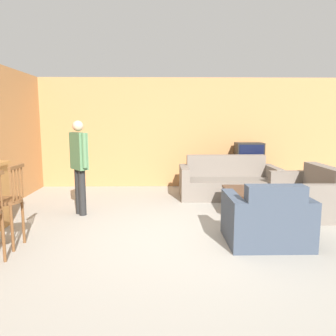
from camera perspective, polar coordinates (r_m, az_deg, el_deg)
The scene contains 10 objects.
ground_plane at distance 4.59m, azimuth 1.70°, elevation -12.18°, with size 24.00×24.00×0.00m, color gray.
wall_back at distance 7.93m, azimuth 0.45°, elevation 6.12°, with size 9.40×0.08×2.60m.
bar_chair_mid at distance 4.62m, azimuth -26.30°, elevation -5.85°, with size 0.43×0.43×1.06m.
couch_far at distance 7.02m, azimuth 10.37°, elevation -2.54°, with size 2.01×0.91×0.86m.
armchair_near at distance 4.52m, azimuth 16.83°, elevation -8.87°, with size 1.03×0.87×0.83m.
loveseat_right at distance 6.26m, azimuth 23.23°, elevation -4.46°, with size 0.84×1.50×0.82m.
coffee_table at distance 5.82m, azimuth 13.22°, elevation -4.34°, with size 0.62×0.97×0.41m.
tv_unit at distance 7.93m, azimuth 13.79°, elevation -1.50°, with size 1.10×0.44×0.57m.
tv at distance 7.86m, azimuth 13.93°, elevation 2.41°, with size 0.62×0.43×0.52m.
person_by_window at distance 5.72m, azimuth -15.20°, elevation 1.06°, with size 0.37×0.41×1.60m.
Camera 1 is at (-0.22, -4.29, 1.61)m, focal length 35.00 mm.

